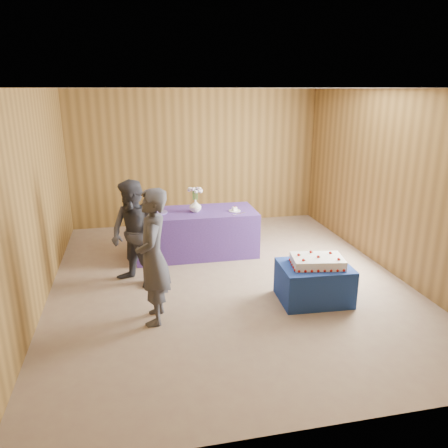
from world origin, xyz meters
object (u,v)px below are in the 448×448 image
object	(u,v)px
sheet_cake	(317,261)
guest_left	(153,257)
vase	(195,206)
serving_table	(196,233)
cake_table	(314,283)
guest_right	(134,234)

from	to	relation	value
sheet_cake	guest_left	bearing A→B (deg)	-168.70
vase	serving_table	bearing A→B (deg)	84.04
cake_table	guest_right	bearing A→B (deg)	159.76
cake_table	vase	bearing A→B (deg)	125.67
sheet_cake	guest_left	size ratio (longest dim) A/B	0.46
cake_table	serving_table	xyz separation A→B (m)	(-1.27, 2.01, 0.12)
guest_left	guest_right	world-z (taller)	guest_left
guest_right	sheet_cake	bearing A→B (deg)	23.99
guest_right	cake_table	bearing A→B (deg)	24.23
sheet_cake	serving_table	bearing A→B (deg)	131.71
serving_table	sheet_cake	size ratio (longest dim) A/B	2.69
cake_table	guest_left	bearing A→B (deg)	-174.54
sheet_cake	guest_right	world-z (taller)	guest_right
vase	cake_table	bearing A→B (deg)	-57.32
cake_table	sheet_cake	xyz separation A→B (m)	(0.02, -0.02, 0.31)
cake_table	guest_left	world-z (taller)	guest_left
serving_table	guest_right	distance (m)	1.50
serving_table	vase	world-z (taller)	vase
vase	sheet_cake	bearing A→B (deg)	-57.19
vase	guest_left	size ratio (longest dim) A/B	0.13
serving_table	guest_right	size ratio (longest dim) A/B	1.32
sheet_cake	guest_left	world-z (taller)	guest_left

